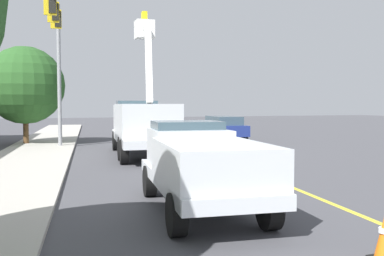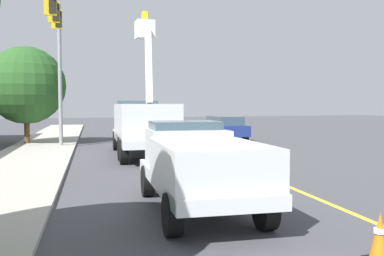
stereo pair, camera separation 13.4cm
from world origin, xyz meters
name	(u,v)px [view 1 (the left image)]	position (x,y,z in m)	size (l,w,h in m)	color
ground	(205,152)	(0.00, 0.00, 0.00)	(120.00, 120.00, 0.00)	#47474C
sidewalk_far_side	(33,155)	(0.74, 8.53, 0.06)	(60.00, 3.60, 0.12)	#B2ADA3
lane_centre_stripe	(205,152)	(0.00, 0.00, 0.00)	(50.00, 0.16, 0.01)	yellow
utility_bucket_truck	(142,122)	(-0.47, 3.45, 1.62)	(8.39, 3.20, 7.19)	silver
service_pickup_truck	(201,164)	(-11.74, 4.44, 1.12)	(5.76, 2.58, 2.06)	silver
passing_minivan	(224,127)	(5.84, -3.51, 0.97)	(4.95, 2.31, 1.69)	navy
traffic_cone_mid_front	(245,177)	(-9.67, 2.29, 0.36)	(0.40, 0.40, 0.73)	black
traffic_cone_mid_rear	(198,152)	(-3.34, 1.56, 0.42)	(0.40, 0.40, 0.85)	black
traffic_cone_trailing	(173,140)	(2.74, 0.99, 0.42)	(0.40, 0.40, 0.85)	black
traffic_signal_mast	(56,41)	(2.90, 7.32, 5.86)	(6.38, 0.88, 8.21)	gray
street_tree_right	(25,85)	(6.98, 9.12, 3.65)	(4.72, 4.72, 6.02)	brown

